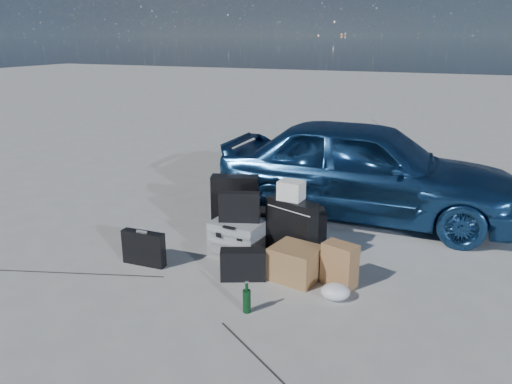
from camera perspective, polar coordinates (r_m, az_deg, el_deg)
ground at (r=4.94m, az=-2.51°, el=-9.94°), size 60.00×60.00×0.00m
car at (r=6.55m, az=12.34°, el=2.62°), size 3.76×1.53×1.28m
pelican_case at (r=5.39m, az=-2.02°, el=-5.22°), size 0.56×0.47×0.38m
laptop_bag at (r=5.25m, az=-1.93°, el=-1.73°), size 0.44×0.24×0.32m
briefcase at (r=5.28m, az=-12.70°, el=-6.28°), size 0.47×0.12×0.36m
suitcase_left at (r=5.90m, az=-2.40°, el=-1.49°), size 0.58×0.36×0.71m
suitcase_right at (r=5.23m, az=4.04°, el=-4.36°), size 0.58×0.37×0.66m
white_carton at (r=5.11m, az=4.04°, el=0.19°), size 0.26×0.22×0.20m
duffel_bag at (r=5.74m, az=4.21°, el=-3.87°), size 0.81×0.59×0.37m
flat_box_white at (r=5.65m, az=4.38°, el=-1.83°), size 0.41×0.31×0.07m
flat_box_black at (r=5.63m, az=4.25°, el=-1.24°), size 0.31×0.28×0.06m
kraft_bag at (r=4.80m, az=9.53°, el=-8.20°), size 0.36×0.28×0.42m
cardboard_box at (r=4.89m, az=4.55°, el=-8.09°), size 0.51×0.46×0.33m
plastic_bag at (r=4.62m, az=9.07°, el=-11.19°), size 0.32×0.30×0.15m
messenger_bag at (r=4.88m, az=-1.51°, el=-8.29°), size 0.46×0.32×0.30m
green_bottle at (r=4.34m, az=-1.06°, el=-11.94°), size 0.09×0.09×0.28m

